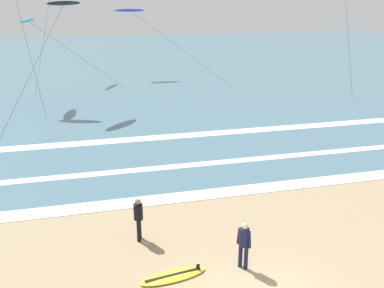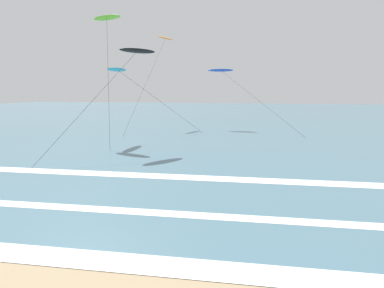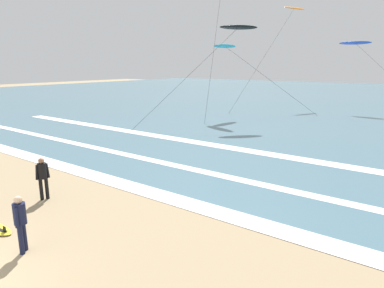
% 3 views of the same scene
% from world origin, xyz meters
% --- Properties ---
extents(ocean_surface, '(140.00, 90.00, 0.01)m').
position_xyz_m(ocean_surface, '(0.00, 51.66, 0.01)').
color(ocean_surface, '#476B7A').
rests_on(ocean_surface, ground).
extents(wave_foam_shoreline, '(38.67, 0.94, 0.01)m').
position_xyz_m(wave_foam_shoreline, '(0.81, 7.06, 0.01)').
color(wave_foam_shoreline, white).
rests_on(wave_foam_shoreline, ocean_surface).
extents(wave_foam_mid_break, '(55.95, 0.60, 0.01)m').
position_xyz_m(wave_foam_mid_break, '(0.25, 10.48, 0.01)').
color(wave_foam_mid_break, white).
rests_on(wave_foam_mid_break, ocean_surface).
extents(wave_foam_outer_break, '(43.94, 0.97, 0.01)m').
position_xyz_m(wave_foam_outer_break, '(-1.00, 15.30, 0.01)').
color(wave_foam_outer_break, white).
rests_on(wave_foam_outer_break, ocean_surface).
extents(surfer_right_near, '(0.32, 0.51, 1.60)m').
position_xyz_m(surfer_right_near, '(-2.86, 4.23, 0.96)').
color(surfer_right_near, black).
rests_on(surfer_right_near, ground).
extents(surfer_left_near, '(0.39, 0.45, 1.60)m').
position_xyz_m(surfer_left_near, '(0.11, 1.85, 0.96)').
color(surfer_left_near, '#141938').
rests_on(surfer_left_near, ground).
extents(surfboard_near_water, '(2.16, 0.88, 0.25)m').
position_xyz_m(surfboard_near_water, '(-2.12, 1.92, 0.05)').
color(surfboard_near_water, yellow).
rests_on(surfboard_near_water, ground).
extents(kite_blue_low_near, '(10.62, 8.41, 7.30)m').
position_xyz_m(kite_blue_low_near, '(0.45, 37.68, 7.03)').
color(kite_blue_low_near, blue).
rests_on(kite_blue_low_near, ground).
extents(kite_cyan_high_left, '(8.02, 7.11, 6.78)m').
position_xyz_m(kite_cyan_high_left, '(-8.50, 26.43, 6.53)').
color(kite_cyan_high_left, '#23A8C6').
rests_on(kite_cyan_high_left, ground).
extents(kite_black_far_right, '(5.54, 10.01, 8.06)m').
position_xyz_m(kite_black_far_right, '(-5.58, 23.51, 7.79)').
color(kite_black_far_right, black).
rests_on(kite_black_far_right, ground).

